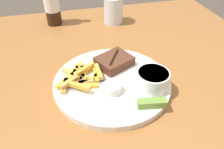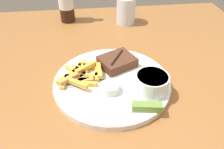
% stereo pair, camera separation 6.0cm
% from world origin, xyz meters
% --- Properties ---
extents(dining_table, '(1.18, 1.15, 0.76)m').
position_xyz_m(dining_table, '(0.00, 0.00, 0.68)').
color(dining_table, '#935B2D').
rests_on(dining_table, ground_plane).
extents(dinner_plate, '(0.33, 0.33, 0.02)m').
position_xyz_m(dinner_plate, '(0.00, 0.00, 0.77)').
color(dinner_plate, silver).
rests_on(dinner_plate, dining_table).
extents(steak_portion, '(0.13, 0.12, 0.03)m').
position_xyz_m(steak_portion, '(0.02, 0.07, 0.79)').
color(steak_portion, '#512D1E').
rests_on(steak_portion, dinner_plate).
extents(fries_pile, '(0.13, 0.14, 0.02)m').
position_xyz_m(fries_pile, '(-0.08, 0.03, 0.79)').
color(fries_pile, gold).
rests_on(fries_pile, dinner_plate).
extents(coleslaw_cup, '(0.09, 0.09, 0.05)m').
position_xyz_m(coleslaw_cup, '(0.10, -0.05, 0.81)').
color(coleslaw_cup, white).
rests_on(coleslaw_cup, dinner_plate).
extents(dipping_sauce_cup, '(0.05, 0.05, 0.02)m').
position_xyz_m(dipping_sauce_cup, '(-0.01, -0.05, 0.79)').
color(dipping_sauce_cup, silver).
rests_on(dipping_sauce_cup, dinner_plate).
extents(pickle_spear, '(0.07, 0.03, 0.02)m').
position_xyz_m(pickle_spear, '(0.07, -0.12, 0.79)').
color(pickle_spear, olive).
rests_on(pickle_spear, dinner_plate).
extents(fork_utensil, '(0.13, 0.03, 0.00)m').
position_xyz_m(fork_utensil, '(-0.09, -0.01, 0.78)').
color(fork_utensil, '#B7B7BC').
rests_on(fork_utensil, dinner_plate).
extents(beer_bottle, '(0.06, 0.06, 0.26)m').
position_xyz_m(beer_bottle, '(-0.14, 0.45, 0.85)').
color(beer_bottle, black).
rests_on(beer_bottle, dining_table).
extents(drinking_glass, '(0.08, 0.08, 0.11)m').
position_xyz_m(drinking_glass, '(0.11, 0.40, 0.82)').
color(drinking_glass, silver).
rests_on(drinking_glass, dining_table).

